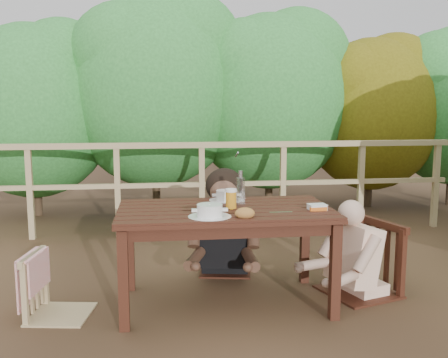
{
  "coord_description": "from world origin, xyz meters",
  "views": [
    {
      "loc": [
        -0.45,
        -3.53,
        1.44
      ],
      "look_at": [
        0.0,
        0.05,
        0.9
      ],
      "focal_mm": 41.53,
      "sensor_mm": 36.0,
      "label": 1
    }
  ],
  "objects": [
    {
      "name": "chair_far",
      "position": [
        0.1,
        0.71,
        0.43
      ],
      "size": [
        0.49,
        0.49,
        0.85
      ],
      "primitive_type": "cube",
      "rotation": [
        0.0,
        0.0,
        -0.17
      ],
      "color": "black",
      "rests_on": "ground"
    },
    {
      "name": "hedge_row",
      "position": [
        0.4,
        3.2,
        1.9
      ],
      "size": [
        6.6,
        1.6,
        3.8
      ],
      "primitive_type": null,
      "color": "#2C722F",
      "rests_on": "ground"
    },
    {
      "name": "chair_right",
      "position": [
        1.03,
        0.08,
        0.51
      ],
      "size": [
        0.64,
        0.64,
        1.02
      ],
      "primitive_type": "cube",
      "rotation": [
        0.0,
        0.0,
        -1.25
      ],
      "color": "black",
      "rests_on": "ground"
    },
    {
      "name": "woman",
      "position": [
        0.1,
        0.73,
        0.69
      ],
      "size": [
        0.66,
        0.77,
        1.38
      ],
      "primitive_type": null,
      "rotation": [
        0.0,
        0.0,
        2.97
      ],
      "color": "black",
      "rests_on": "ground"
    },
    {
      "name": "soup_far",
      "position": [
        0.05,
        0.29,
        0.73
      ],
      "size": [
        0.27,
        0.27,
        0.09
      ],
      "primitive_type": "cylinder",
      "color": "silver",
      "rests_on": "table"
    },
    {
      "name": "bottle",
      "position": [
        0.12,
        0.08,
        0.82
      ],
      "size": [
        0.06,
        0.06,
        0.27
      ],
      "primitive_type": "cylinder",
      "color": "white",
      "rests_on": "table"
    },
    {
      "name": "beer_glass",
      "position": [
        0.04,
        -0.01,
        0.76
      ],
      "size": [
        0.08,
        0.08,
        0.15
      ],
      "primitive_type": "cylinder",
      "color": "orange",
      "rests_on": "table"
    },
    {
      "name": "butter_tub",
      "position": [
        0.62,
        -0.14,
        0.71
      ],
      "size": [
        0.13,
        0.1,
        0.05
      ],
      "primitive_type": "cube",
      "rotation": [
        0.0,
        0.0,
        0.1
      ],
      "color": "white",
      "rests_on": "table"
    },
    {
      "name": "railing",
      "position": [
        0.0,
        2.0,
        0.51
      ],
      "size": [
        5.6,
        0.1,
        1.01
      ],
      "primitive_type": "cube",
      "color": "tan",
      "rests_on": "ground"
    },
    {
      "name": "table",
      "position": [
        0.0,
        0.0,
        0.34
      ],
      "size": [
        1.49,
        0.84,
        0.69
      ],
      "primitive_type": "cube",
      "color": "black",
      "rests_on": "ground"
    },
    {
      "name": "chair_left",
      "position": [
        -1.13,
        -0.07,
        0.41
      ],
      "size": [
        0.46,
        0.46,
        0.82
      ],
      "primitive_type": "cube",
      "rotation": [
        0.0,
        0.0,
        1.42
      ],
      "color": "tan",
      "rests_on": "ground"
    },
    {
      "name": "ground",
      "position": [
        0.0,
        0.0,
        0.0
      ],
      "size": [
        60.0,
        60.0,
        0.0
      ],
      "primitive_type": "plane",
      "color": "#503622",
      "rests_on": "ground"
    },
    {
      "name": "soup_near",
      "position": [
        -0.13,
        -0.26,
        0.74
      ],
      "size": [
        0.28,
        0.28,
        0.09
      ],
      "primitive_type": "cylinder",
      "color": "white",
      "rests_on": "table"
    },
    {
      "name": "diner_right",
      "position": [
        1.06,
        0.08,
        0.6
      ],
      "size": [
        0.72,
        0.65,
        1.2
      ],
      "primitive_type": null,
      "rotation": [
        0.0,
        0.0,
        1.89
      ],
      "color": "beige",
      "rests_on": "ground"
    },
    {
      "name": "tumbler",
      "position": [
        0.11,
        -0.29,
        0.72
      ],
      "size": [
        0.06,
        0.06,
        0.07
      ],
      "primitive_type": "cylinder",
      "color": "white",
      "rests_on": "table"
    },
    {
      "name": "bread_roll",
      "position": [
        0.09,
        -0.31,
        0.73
      ],
      "size": [
        0.13,
        0.1,
        0.08
      ],
      "primitive_type": "ellipsoid",
      "color": "#AA5F27",
      "rests_on": "table"
    }
  ]
}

